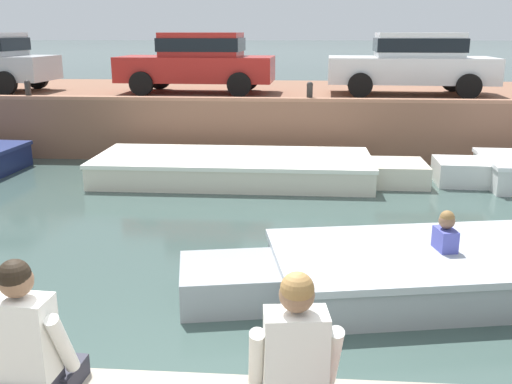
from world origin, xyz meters
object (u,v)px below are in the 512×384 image
object	(u,v)px
car_left_inner_red	(199,60)
car_centre_white	(413,61)
boat_moored_central_cream	(247,168)
person_seated_left	(29,347)
person_seated_right	(294,364)
motorboat_passing	(488,267)
mooring_bollard_mid	(310,91)
mooring_bollard_west	(28,88)

from	to	relation	value
car_left_inner_red	car_centre_white	bearing A→B (deg)	-0.01
boat_moored_central_cream	car_centre_white	distance (m)	5.70
person_seated_left	person_seated_right	distance (m)	1.62
motorboat_passing	car_centre_white	distance (m)	8.77
car_left_inner_red	mooring_bollard_mid	xyz separation A→B (m)	(2.88, -1.61, -0.61)
motorboat_passing	car_left_inner_red	bearing A→B (deg)	120.20
boat_moored_central_cream	car_centre_white	bearing A→B (deg)	42.62
car_left_inner_red	mooring_bollard_mid	distance (m)	3.36
mooring_bollard_west	mooring_bollard_mid	distance (m)	6.79
boat_moored_central_cream	mooring_bollard_west	world-z (taller)	mooring_bollard_west
car_left_inner_red	mooring_bollard_mid	size ratio (longest dim) A/B	9.13
boat_moored_central_cream	mooring_bollard_mid	distance (m)	2.76
boat_moored_central_cream	person_seated_right	distance (m)	8.67
mooring_bollard_mid	car_centre_white	bearing A→B (deg)	31.57
car_centre_white	person_seated_left	bearing A→B (deg)	-110.31
car_left_inner_red	person_seated_left	distance (m)	12.21
boat_moored_central_cream	person_seated_left	distance (m)	8.57
car_centre_white	mooring_bollard_mid	size ratio (longest dim) A/B	9.45
person_seated_left	person_seated_right	world-z (taller)	same
car_left_inner_red	person_seated_left	size ratio (longest dim) A/B	4.21
car_left_inner_red	person_seated_right	size ratio (longest dim) A/B	4.21
motorboat_passing	mooring_bollard_west	size ratio (longest dim) A/B	15.68
mooring_bollard_west	motorboat_passing	bearing A→B (deg)	-37.90
person_seated_right	car_centre_white	bearing A→B (deg)	76.75
car_left_inner_red	person_seated_right	distance (m)	12.50
car_left_inner_red	mooring_bollard_mid	world-z (taller)	car_left_inner_red
mooring_bollard_west	boat_moored_central_cream	bearing A→B (deg)	-19.94
car_centre_white	boat_moored_central_cream	bearing A→B (deg)	-137.38
boat_moored_central_cream	motorboat_passing	bearing A→B (deg)	-55.53
boat_moored_central_cream	person_seated_right	bearing A→B (deg)	-82.99
car_left_inner_red	person_seated_right	bearing A→B (deg)	-77.77
car_left_inner_red	motorboat_passing	bearing A→B (deg)	-59.80
mooring_bollard_west	mooring_bollard_mid	world-z (taller)	same
person_seated_right	motorboat_passing	bearing A→B (deg)	57.62
person_seated_left	mooring_bollard_mid	bearing A→B (deg)	79.96
car_centre_white	mooring_bollard_mid	distance (m)	3.14
mooring_bollard_mid	mooring_bollard_west	bearing A→B (deg)	180.00
car_centre_white	person_seated_left	distance (m)	12.96
boat_moored_central_cream	car_left_inner_red	bearing A→B (deg)	113.73
car_centre_white	car_left_inner_red	bearing A→B (deg)	179.99
person_seated_left	person_seated_right	xyz separation A→B (m)	(1.62, -0.06, 0.00)
motorboat_passing	mooring_bollard_mid	size ratio (longest dim) A/B	15.68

